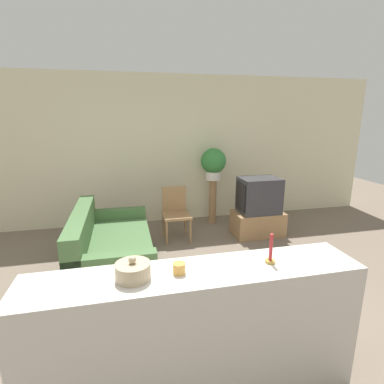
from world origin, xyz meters
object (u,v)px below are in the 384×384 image
wooden_chair (176,211)px  decorative_bowl (133,271)px  potted_plant (213,162)px  television (259,195)px  couch (110,249)px

wooden_chair → decorative_bowl: bearing=-104.9°
wooden_chair → decorative_bowl: 3.02m
wooden_chair → potted_plant: (0.80, 0.55, 0.69)m
potted_plant → television: bearing=-52.1°
couch → decorative_bowl: bearing=-82.8°
television → decorative_bowl: decorative_bowl is taller
potted_plant → decorative_bowl: size_ratio=2.59×
television → couch: bearing=-164.3°
wooden_chair → decorative_bowl: size_ratio=3.79×
couch → decorative_bowl: (0.26, -2.01, 0.75)m
couch → potted_plant: bearing=37.7°
couch → wooden_chair: (1.02, 0.86, 0.19)m
television → potted_plant: potted_plant is taller
couch → television: size_ratio=2.66×
couch → wooden_chair: size_ratio=2.07×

